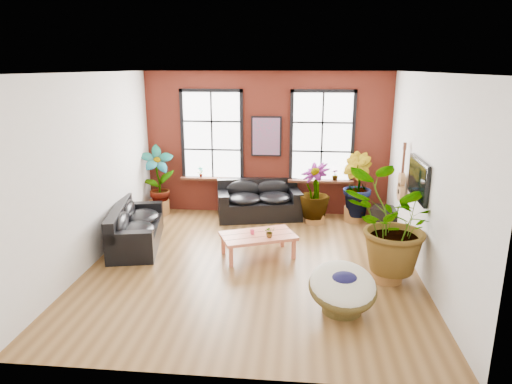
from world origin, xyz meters
TOP-DOWN VIEW (x-y plane):
  - room at (0.00, 0.15)m, footprint 6.04×6.54m
  - sofa_back at (-0.15, 2.81)m, footprint 2.15×1.37m
  - sofa_left at (-2.56, 0.73)m, footprint 1.30×2.26m
  - coffee_table at (0.06, 0.40)m, footprint 1.61×1.28m
  - papasan_chair at (1.52, -1.56)m, footprint 1.19×1.20m
  - poster at (0.00, 3.18)m, footprint 0.74×0.06m
  - tv_wall_unit at (2.93, 0.60)m, footprint 0.13×1.86m
  - media_box at (2.80, 2.21)m, footprint 0.75×0.69m
  - pot_back_left at (-2.66, 2.82)m, footprint 0.64×0.64m
  - pot_back_right at (2.17, 2.73)m, footprint 0.59×0.59m
  - pot_right_wall at (2.38, -0.41)m, footprint 0.61×0.61m
  - pot_mid at (1.23, 2.51)m, footprint 0.47×0.47m
  - floor_plant_back_left at (-2.65, 2.80)m, footprint 1.00×0.87m
  - floor_plant_back_right at (2.16, 2.77)m, footprint 0.95×1.03m
  - floor_plant_right_wall at (2.39, -0.43)m, footprint 1.68×1.49m
  - floor_plant_mid at (1.19, 2.51)m, footprint 1.03×1.03m
  - table_plant at (0.29, 0.27)m, footprint 0.23×0.22m
  - sill_plant_left at (-1.65, 3.13)m, footprint 0.17×0.17m
  - sill_plant_right at (1.70, 3.13)m, footprint 0.19×0.19m

SIDE VIEW (x-z plane):
  - pot_mid at x=1.23m, z-range 0.00..0.33m
  - pot_back_right at x=2.17m, z-range 0.00..0.36m
  - pot_back_left at x=-2.66m, z-range 0.00..0.36m
  - pot_right_wall at x=2.38m, z-range 0.00..0.41m
  - media_box at x=2.80m, z-range 0.00..0.52m
  - sofa_left at x=-2.56m, z-range -0.04..0.80m
  - papasan_chair at x=1.52m, z-range 0.01..0.78m
  - coffee_table at x=0.06m, z-range 0.13..0.67m
  - sofa_back at x=-0.15m, z-range -0.04..0.87m
  - table_plant at x=0.29m, z-range 0.45..0.67m
  - floor_plant_mid at x=1.19m, z-range 0.14..1.44m
  - floor_plant_back_right at x=2.16m, z-range 0.15..1.65m
  - floor_plant_back_left at x=-2.65m, z-range 0.15..1.74m
  - floor_plant_right_wall at x=2.39m, z-range 0.16..1.90m
  - sill_plant_left at x=-1.65m, z-range 0.90..1.17m
  - sill_plant_right at x=1.70m, z-range 0.90..1.17m
  - tv_wall_unit at x=2.93m, z-range 0.94..2.14m
  - room at x=0.00m, z-range -0.02..3.52m
  - poster at x=0.00m, z-range 1.46..2.44m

